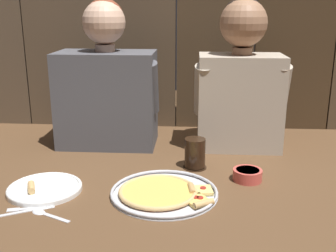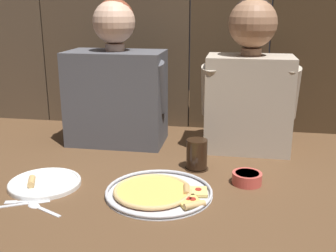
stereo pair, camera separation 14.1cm
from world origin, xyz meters
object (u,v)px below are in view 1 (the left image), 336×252
at_px(drinking_glass, 195,154).
at_px(diner_left, 107,84).
at_px(pizza_tray, 164,192).
at_px(diner_right, 241,79).
at_px(dinner_plate, 45,188).
at_px(dipping_bowl, 247,174).

distance_m(drinking_glass, diner_left, 0.50).
bearing_deg(pizza_tray, drinking_glass, 67.52).
xyz_separation_m(diner_left, diner_right, (0.56, 0.00, 0.03)).
bearing_deg(diner_left, diner_right, 0.04).
height_order(drinking_glass, diner_right, diner_right).
relative_size(drinking_glass, diner_right, 0.18).
relative_size(pizza_tray, diner_right, 0.56).
relative_size(pizza_tray, dinner_plate, 1.43).
xyz_separation_m(drinking_glass, diner_right, (0.18, 0.25, 0.23)).
xyz_separation_m(pizza_tray, diner_left, (-0.28, 0.49, 0.25)).
xyz_separation_m(dinner_plate, dipping_bowl, (0.67, 0.13, 0.01)).
distance_m(dipping_bowl, diner_left, 0.70).
bearing_deg(drinking_glass, diner_left, 145.94).
relative_size(diner_left, diner_right, 0.99).
relative_size(dipping_bowl, diner_right, 0.16).
height_order(dinner_plate, diner_right, diner_right).
distance_m(dipping_bowl, diner_right, 0.44).
height_order(dipping_bowl, diner_right, diner_right).
bearing_deg(diner_right, diner_left, -179.96).
distance_m(dinner_plate, diner_left, 0.56).
bearing_deg(dinner_plate, diner_left, 77.02).
relative_size(pizza_tray, dipping_bowl, 3.43).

